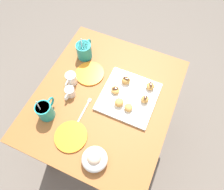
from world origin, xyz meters
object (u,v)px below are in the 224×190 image
cream_pitcher_white (71,79)px  coffee_mug_teal_right (84,50)px  chocolate_sauce_pitcher (70,92)px  beignet_4 (119,102)px  saucer_orange_left (71,136)px  beignet_2 (115,90)px  beignet_0 (150,86)px  dining_table (105,109)px  beignet_1 (145,99)px  ice_cream_bowl (95,159)px  saucer_orange_right (90,74)px  beignet_5 (126,80)px  pastry_plate_square (129,97)px  coffee_mug_teal_left (45,110)px  beignet_3 (128,107)px

cream_pitcher_white → coffee_mug_teal_right: bearing=5.7°
cream_pitcher_white → chocolate_sauce_pitcher: (-0.07, -0.03, -0.01)m
beignet_4 → saucer_orange_left: bearing=149.5°
coffee_mug_teal_right → beignet_2: size_ratio=2.86×
beignet_0 → beignet_4: size_ratio=0.95×
dining_table → saucer_orange_left: size_ratio=5.21×
beignet_1 → beignet_2: bearing=93.0°
ice_cream_bowl → beignet_1: (0.39, -0.11, -0.00)m
ice_cream_bowl → saucer_orange_left: 0.17m
saucer_orange_left → saucer_orange_right: size_ratio=0.99×
chocolate_sauce_pitcher → beignet_5: chocolate_sauce_pitcher is taller
coffee_mug_teal_right → beignet_4: bearing=-125.3°
coffee_mug_teal_right → beignet_5: bearing=-105.9°
chocolate_sauce_pitcher → saucer_orange_right: 0.17m
coffee_mug_teal_right → saucer_orange_left: size_ratio=0.92×
cream_pitcher_white → ice_cream_bowl: (-0.34, -0.31, -0.00)m
cream_pitcher_white → saucer_orange_left: bearing=-152.2°
ice_cream_bowl → beignet_4: ice_cream_bowl is taller
dining_table → beignet_1: (0.06, -0.21, 0.19)m
chocolate_sauce_pitcher → beignet_2: chocolate_sauce_pitcher is taller
pastry_plate_square → coffee_mug_teal_right: size_ratio=1.94×
beignet_1 → beignet_4: size_ratio=0.85×
beignet_1 → saucer_orange_right: bearing=82.5°
saucer_orange_right → beignet_5: bearing=-84.0°
dining_table → coffee_mug_teal_right: 0.38m
coffee_mug_teal_left → ice_cream_bowl: bearing=-108.7°
pastry_plate_square → cream_pitcher_white: 0.34m
beignet_0 → ice_cream_bowl: bearing=167.1°
chocolate_sauce_pitcher → beignet_4: 0.27m
beignet_0 → beignet_3: 0.18m
pastry_plate_square → coffee_mug_teal_right: coffee_mug_teal_right is taller
coffee_mug_teal_right → beignet_1: bearing=-109.5°
dining_table → pastry_plate_square: pastry_plate_square is taller
cream_pitcher_white → ice_cream_bowl: size_ratio=0.86×
saucer_orange_right → beignet_0: bearing=-83.1°
saucer_orange_right → beignet_2: size_ratio=3.14×
dining_table → saucer_orange_left: saucer_orange_left is taller
pastry_plate_square → chocolate_sauce_pitcher: bearing=110.5°
dining_table → beignet_0: beignet_0 is taller
chocolate_sauce_pitcher → saucer_orange_left: chocolate_sauce_pitcher is taller
beignet_2 → beignet_3: bearing=-123.5°
saucer_orange_left → beignet_0: (0.42, -0.27, 0.03)m
coffee_mug_teal_right → saucer_orange_right: coffee_mug_teal_right is taller
coffee_mug_teal_right → beignet_0: bearing=-98.6°
coffee_mug_teal_left → cream_pitcher_white: 0.23m
chocolate_sauce_pitcher → beignet_3: 0.33m
beignet_0 → beignet_1: beignet_1 is taller
coffee_mug_teal_right → cream_pitcher_white: (-0.20, -0.02, -0.01)m
pastry_plate_square → saucer_orange_left: size_ratio=1.78×
dining_table → beignet_2: (0.05, -0.04, 0.18)m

